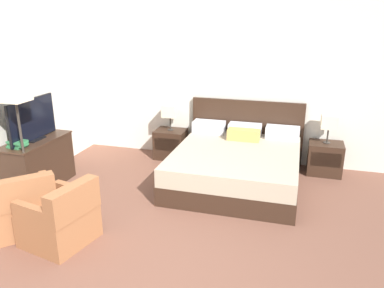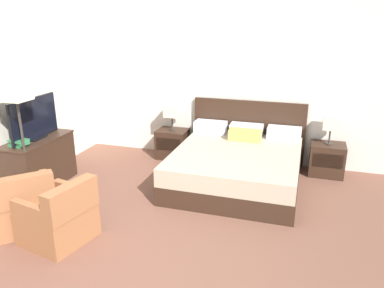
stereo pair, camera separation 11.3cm
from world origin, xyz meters
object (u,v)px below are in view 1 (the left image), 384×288
nightstand_left (171,144)px  armchair_by_window (25,208)px  bed (236,164)px  nightstand_right (325,158)px  book_red_cover (17,146)px  tv (32,120)px  book_small_top (17,142)px  armchair_companion (61,220)px  book_blue_cover (18,144)px  table_lamp_right (329,122)px  dresser (38,163)px  table_lamp_left (170,111)px  floor_lamp (16,102)px

nightstand_left → armchair_by_window: armchair_by_window is taller
bed → armchair_by_window: bed is taller
bed → nightstand_right: bearing=29.1°
nightstand_left → book_red_cover: (-1.52, -2.11, 0.51)m
tv → book_small_top: bearing=-90.3°
nightstand_left → armchair_companion: (-0.29, -2.96, 0.02)m
nightstand_right → book_blue_cover: bearing=-153.2°
table_lamp_right → dresser: (-4.19, -1.76, -0.49)m
nightstand_right → book_red_cover: (-4.21, -2.11, 0.51)m
nightstand_right → dresser: 4.55m
table_lamp_left → bed: bearing=-29.1°
table_lamp_left → table_lamp_right: (2.69, 0.00, 0.00)m
table_lamp_left → book_small_top: 2.59m
bed → book_red_cover: bed is taller
armchair_by_window → armchair_companion: (0.60, -0.13, 0.00)m
dresser → nightstand_left: bearing=49.6°
dresser → book_blue_cover: size_ratio=4.43×
armchair_companion → dresser: bearing=135.1°
tv → dresser: bearing=-126.4°
nightstand_right → tv: size_ratio=0.57×
bed → floor_lamp: floor_lamp is taller
floor_lamp → armchair_companion: bearing=-35.0°
nightstand_right → table_lamp_left: table_lamp_left is taller
book_red_cover → armchair_by_window: bearing=-48.8°
tv → book_blue_cover: (0.00, -0.36, -0.25)m
nightstand_right → book_red_cover: book_red_cover is taller
nightstand_right → table_lamp_right: bearing=90.0°
book_red_cover → book_blue_cover: bearing=0.0°
table_lamp_right → armchair_companion: (-2.98, -2.96, -0.60)m
dresser → armchair_by_window: bearing=-60.3°
book_blue_cover → tv: bearing=90.8°
armchair_by_window → armchair_companion: 0.61m
nightstand_left → armchair_by_window: (-0.89, -2.83, 0.02)m
book_red_cover → book_small_top: book_small_top is taller
nightstand_right → tv: bearing=-157.3°
book_blue_cover → armchair_by_window: 1.07m
armchair_companion → book_small_top: bearing=144.9°
book_blue_cover → armchair_companion: (1.20, -0.85, -0.53)m
tv → book_blue_cover: size_ratio=3.75×
nightstand_right → nightstand_left: bearing=180.0°
tv → armchair_by_window: size_ratio=0.99×
nightstand_left → tv: tv is taller
book_blue_cover → nightstand_left: bearing=54.8°
book_blue_cover → floor_lamp: bearing=-36.4°
tv → armchair_companion: bearing=-45.0°
nightstand_left → book_red_cover: 2.65m
book_blue_cover → armchair_companion: size_ratio=0.31×
dresser → table_lamp_left: bearing=49.6°
dresser → tv: bearing=53.6°
nightstand_left → floor_lamp: bearing=-119.3°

